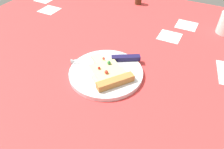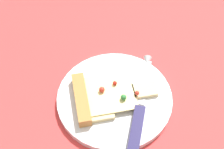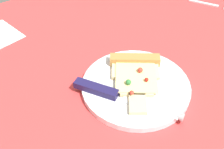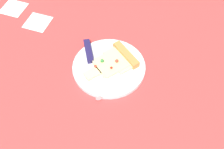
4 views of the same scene
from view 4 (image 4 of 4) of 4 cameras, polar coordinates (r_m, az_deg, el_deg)
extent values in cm
cube|color=#D13838|center=(93.07, -7.51, -2.20)|extent=(134.91, 134.91, 3.00)
cube|color=white|center=(113.44, -14.94, 10.23)|extent=(9.00, 9.00, 0.20)
cube|color=white|center=(122.54, -19.46, 12.63)|extent=(9.00, 9.00, 0.20)
cylinder|color=silver|center=(93.92, -0.63, 1.51)|extent=(24.47, 24.47, 1.46)
cube|color=beige|center=(94.37, 1.39, 3.04)|extent=(11.40, 12.40, 1.00)
cube|color=beige|center=(92.46, -1.41, 1.56)|extent=(8.80, 9.12, 1.00)
cube|color=beige|center=(90.97, -4.05, 0.17)|extent=(6.32, 6.00, 1.00)
cube|color=#EDD88C|center=(92.79, -0.12, 2.49)|extent=(13.52, 13.36, 0.30)
cube|color=#B27A3D|center=(95.08, 2.88, 4.05)|extent=(9.29, 11.16, 2.20)
sphere|color=red|center=(92.23, 1.00, 2.79)|extent=(1.19, 1.19, 1.19)
sphere|color=red|center=(91.16, -3.42, 1.71)|extent=(0.95, 0.95, 0.95)
sphere|color=#2D7A38|center=(92.31, -2.04, 2.83)|extent=(1.22, 1.22, 1.22)
sphere|color=#B21E14|center=(90.67, -0.14, 1.42)|extent=(0.89, 0.89, 0.89)
cube|color=silver|center=(89.81, -3.47, -1.17)|extent=(11.35, 7.81, 0.30)
cone|color=silver|center=(86.51, -2.82, -4.36)|extent=(2.74, 2.74, 2.00)
cube|color=#1E1947|center=(96.71, -4.65, 4.76)|extent=(9.73, 6.97, 1.60)
camera|label=1|loc=(0.89, 39.00, 24.65)|focal=33.65mm
camera|label=2|loc=(0.96, -12.70, 43.03)|focal=52.06mm
camera|label=3|loc=(0.63, -38.93, 10.71)|focal=42.34mm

